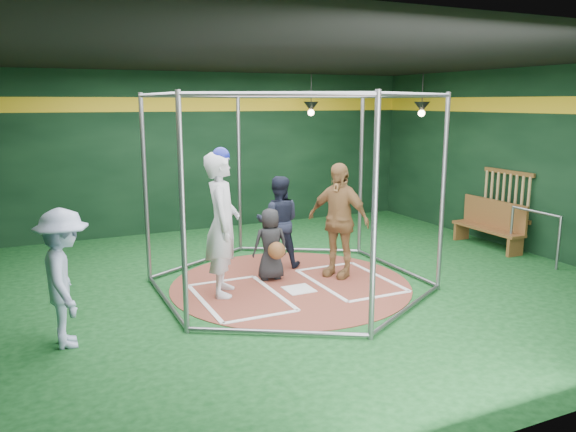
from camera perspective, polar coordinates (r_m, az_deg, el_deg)
name	(u,v)px	position (r m, az deg, el deg)	size (l,w,h in m)	color
room_shell	(291,175)	(8.61, 0.26, 4.16)	(10.10, 9.10, 3.53)	#0D3A15
clay_disc	(291,284)	(8.99, 0.27, -6.96)	(3.80, 3.80, 0.01)	brown
home_plate	(299,289)	(8.74, 1.12, -7.45)	(0.43, 0.43, 0.01)	white
batter_box_left	(240,297)	(8.43, -4.90, -8.22)	(1.17, 1.77, 0.01)	white
batter_box_right	(350,280)	(9.21, 6.33, -6.51)	(1.17, 1.77, 0.01)	white
batting_cage	(291,192)	(8.64, 0.28, 2.48)	(4.05, 4.67, 3.00)	gray
bat_rack	(507,195)	(11.94, 21.32, 2.03)	(0.07, 1.25, 0.98)	brown
pendant_lamp_near	(311,107)	(12.73, 2.36, 11.00)	(0.34, 0.34, 0.90)	black
pendant_lamp_far	(422,107)	(12.36, 13.44, 10.68)	(0.34, 0.34, 0.90)	black
batter_figure	(222,223)	(8.33, -6.69, -0.72)	(0.76, 0.91, 2.21)	silver
visitor_leopard	(338,220)	(9.23, 5.11, -0.41)	(1.11, 0.46, 1.89)	tan
catcher_figure	(271,245)	(9.08, -1.75, -2.92)	(0.61, 0.61, 1.17)	black
umpire	(278,222)	(9.76, -0.99, -0.58)	(0.78, 0.61, 1.60)	black
bystander_blue	(65,278)	(7.12, -21.75, -5.89)	(1.07, 0.62, 1.66)	#B0C0E9
dugout_bench	(490,223)	(11.87, 19.88, -0.70)	(0.38, 1.63, 0.95)	brown
steel_railing	(535,228)	(11.03, 23.78, -1.09)	(0.05, 1.10, 0.95)	gray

